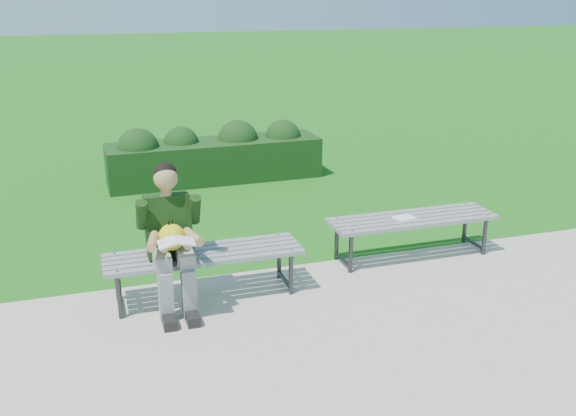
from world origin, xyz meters
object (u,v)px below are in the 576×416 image
(hedge, at_px, (214,155))
(paper_sheet, at_px, (404,218))
(seated_boy, at_px, (170,234))
(bench_right, at_px, (412,222))
(bench_left, at_px, (204,258))

(hedge, height_order, paper_sheet, hedge)
(hedge, height_order, seated_boy, seated_boy)
(hedge, xyz_separation_m, seated_boy, (-1.18, -4.01, 0.32))
(bench_right, height_order, seated_boy, seated_boy)
(bench_left, distance_m, paper_sheet, 2.20)
(bench_left, height_order, bench_right, same)
(seated_boy, bearing_deg, paper_sheet, 8.57)
(hedge, xyz_separation_m, bench_left, (-0.88, -3.92, 0.02))
(bench_left, bearing_deg, hedge, 77.32)
(paper_sheet, bearing_deg, bench_left, -172.69)
(bench_left, distance_m, seated_boy, 0.43)
(hedge, bearing_deg, bench_left, -102.68)
(bench_left, distance_m, bench_right, 2.30)
(seated_boy, bearing_deg, bench_left, 17.39)
(hedge, bearing_deg, paper_sheet, -70.30)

